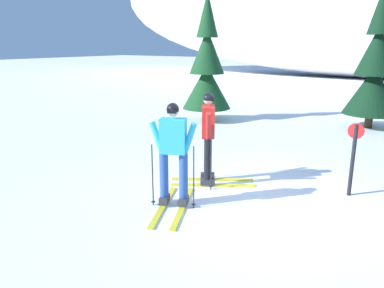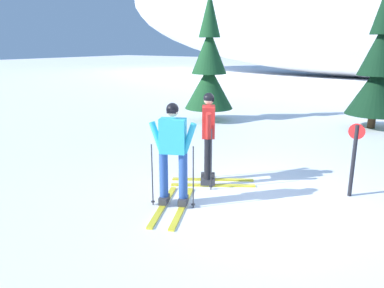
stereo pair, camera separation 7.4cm
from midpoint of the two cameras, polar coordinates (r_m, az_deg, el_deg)
name	(u,v)px [view 1 (the left image)]	position (r m, az deg, el deg)	size (l,w,h in m)	color
ground_plane	(264,203)	(6.78, 10.55, -8.73)	(120.00, 120.00, 0.00)	white
skier_red_jacket	(208,137)	(7.28, 2.22, 1.08)	(1.63, 1.22, 1.81)	gold
skier_cyan_jacket	(173,153)	(6.26, -3.20, -1.40)	(1.08, 1.72, 1.78)	gold
pine_tree_far_left	(207,68)	(13.42, 2.11, 11.40)	(1.71, 1.71, 4.42)	#47301E
pine_tree_center_left	(375,69)	(13.49, 25.89, 10.15)	(1.75, 1.75, 4.53)	#47301E
trail_marker_post	(353,155)	(7.30, 23.01, -1.54)	(0.28, 0.07, 1.35)	black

